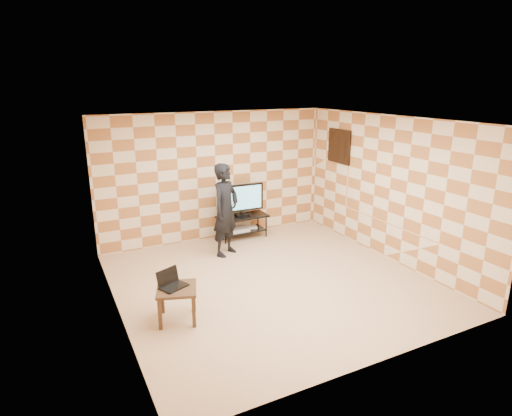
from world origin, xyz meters
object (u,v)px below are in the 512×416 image
at_px(side_table, 177,293).
at_px(person, 226,210).
at_px(tv_stand, 242,221).
at_px(tv, 242,198).

height_order(side_table, person, person).
bearing_deg(side_table, tv_stand, 49.64).
height_order(tv_stand, person, person).
distance_m(tv_stand, side_table, 3.47).
relative_size(tv, person, 0.53).
relative_size(side_table, person, 0.38).
relative_size(tv_stand, tv, 1.14).
height_order(tv_stand, tv, tv).
relative_size(tv_stand, side_table, 1.58).
xyz_separation_m(side_table, person, (1.57, 1.95, 0.49)).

